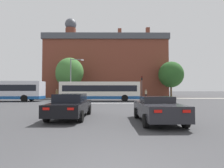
% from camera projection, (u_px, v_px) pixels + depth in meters
% --- Properties ---
extents(stop_line_strip, '(9.02, 0.30, 0.01)m').
position_uv_depth(stop_line_strip, '(111.00, 103.00, 22.02)').
color(stop_line_strip, silver).
rests_on(stop_line_strip, ground_plane).
extents(far_pavement, '(70.02, 2.50, 0.01)m').
position_uv_depth(far_pavement, '(111.00, 98.00, 34.92)').
color(far_pavement, '#A09B91').
rests_on(far_pavement, ground_plane).
extents(brick_civic_building, '(29.09, 16.36, 21.07)m').
position_uv_depth(brick_civic_building, '(106.00, 69.00, 47.07)').
color(brick_civic_building, brown).
rests_on(brick_civic_building, ground_plane).
extents(car_saloon_left, '(2.12, 4.84, 1.47)m').
position_uv_depth(car_saloon_left, '(71.00, 105.00, 10.75)').
color(car_saloon_left, black).
rests_on(car_saloon_left, ground_plane).
extents(car_roadster_right, '(2.05, 4.45, 1.37)m').
position_uv_depth(car_roadster_right, '(157.00, 109.00, 9.25)').
color(car_roadster_right, '#232328').
rests_on(car_roadster_right, ground_plane).
extents(bus_crossing_lead, '(11.98, 2.72, 2.93)m').
position_uv_depth(bus_crossing_lead, '(100.00, 91.00, 26.84)').
color(bus_crossing_lead, silver).
rests_on(bus_crossing_lead, ground_plane).
extents(bus_crossing_trailing, '(11.35, 2.65, 3.01)m').
position_uv_depth(bus_crossing_trailing, '(5.00, 91.00, 26.36)').
color(bus_crossing_trailing, silver).
rests_on(bus_crossing_trailing, ground_plane).
extents(traffic_light_far_left, '(0.26, 0.31, 4.26)m').
position_uv_depth(traffic_light_far_left, '(80.00, 84.00, 34.39)').
color(traffic_light_far_left, slate).
rests_on(traffic_light_far_left, ground_plane).
extents(traffic_light_far_right, '(0.26, 0.31, 4.44)m').
position_uv_depth(traffic_light_far_right, '(142.00, 84.00, 34.76)').
color(traffic_light_far_right, slate).
rests_on(traffic_light_far_right, ground_plane).
extents(street_lamp_junction, '(2.13, 0.36, 6.64)m').
position_uv_depth(street_lamp_junction, '(73.00, 75.00, 27.29)').
color(street_lamp_junction, slate).
rests_on(street_lamp_junction, ground_plane).
extents(pedestrian_waiting, '(0.42, 0.27, 1.66)m').
position_uv_depth(pedestrian_waiting, '(72.00, 94.00, 35.17)').
color(pedestrian_waiting, black).
rests_on(pedestrian_waiting, ground_plane).
extents(pedestrian_walking_east, '(0.45, 0.41, 1.85)m').
position_uv_depth(pedestrian_walking_east, '(57.00, 93.00, 34.20)').
color(pedestrian_walking_east, black).
rests_on(pedestrian_walking_east, ground_plane).
extents(pedestrian_walking_west, '(0.41, 0.26, 1.80)m').
position_uv_depth(pedestrian_walking_west, '(146.00, 93.00, 35.03)').
color(pedestrian_walking_west, black).
rests_on(pedestrian_walking_west, ground_plane).
extents(tree_by_building, '(5.15, 5.15, 7.63)m').
position_uv_depth(tree_by_building, '(171.00, 75.00, 36.43)').
color(tree_by_building, '#4C3823').
rests_on(tree_by_building, ground_plane).
extents(tree_kerbside, '(5.44, 5.44, 8.06)m').
position_uv_depth(tree_kerbside, '(70.00, 72.00, 34.58)').
color(tree_kerbside, '#4C3823').
rests_on(tree_kerbside, ground_plane).
extents(tree_distant, '(5.20, 5.20, 7.78)m').
position_uv_depth(tree_distant, '(68.00, 75.00, 38.13)').
color(tree_distant, '#4C3823').
rests_on(tree_distant, ground_plane).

